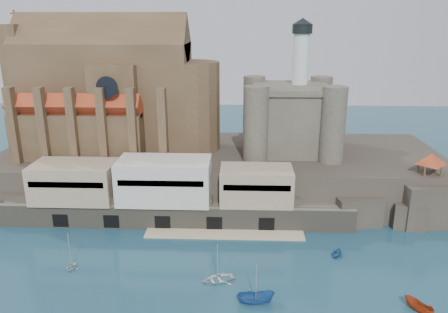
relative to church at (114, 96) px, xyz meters
name	(u,v)px	position (x,y,z in m)	size (l,w,h in m)	color
ground	(207,291)	(24.13, -41.85, -22.13)	(300.00, 300.00, 0.00)	#183D50
promontory	(219,172)	(23.94, -2.48, -17.20)	(100.00, 36.00, 10.00)	#2A2520
quay	(164,194)	(13.94, -18.78, -16.06)	(70.00, 12.00, 13.05)	#656051
church	(114,96)	(0.00, 0.00, 0.00)	(47.00, 25.93, 30.51)	#4C3723
castle_keep	(290,115)	(40.21, -0.78, -3.81)	(21.20, 21.20, 29.30)	#4B463B
rock_outcrop	(425,202)	(66.13, -16.01, -18.11)	(14.50, 10.50, 8.70)	#2A2520
pavilion	(431,160)	(66.13, -15.85, -9.40)	(6.40, 6.40, 5.40)	#4C3723
boat_2	(256,303)	(31.40, -44.53, -22.13)	(2.05, 2.10, 5.45)	#225190
boat_4	(72,268)	(1.57, -36.60, -22.13)	(2.38, 1.45, 2.76)	silver
boat_5	(418,310)	(54.13, -45.35, -22.13)	(1.66, 1.70, 4.41)	#9F330F
boat_6	(218,280)	(25.64, -39.09, -22.13)	(3.78, 1.09, 5.29)	silver
boat_7	(337,256)	(45.83, -30.80, -22.13)	(2.84, 1.73, 3.29)	#204F8C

